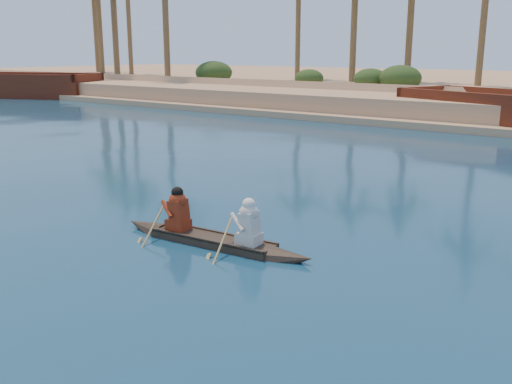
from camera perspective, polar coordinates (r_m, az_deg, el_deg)
The scene contains 3 objects.
ground at distance 8.74m, azimuth -15.68°, elevation -11.97°, with size 160.00×160.00×0.00m, color #0B294B.
canoe at distance 11.35m, azimuth -4.40°, elevation -4.11°, with size 4.48×0.98×1.22m.
barge_left at distance 52.63m, azimuth -22.76°, elevation 9.67°, with size 14.37×9.54×2.28m.
Camera 1 is at (6.40, -4.63, 3.74)m, focal length 40.00 mm.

